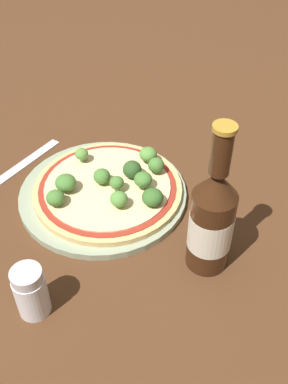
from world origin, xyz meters
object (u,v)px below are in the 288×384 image
at_px(pizza, 108,188).
at_px(pepper_shaker, 31,292).
at_px(beer_bottle, 212,220).
at_px(fork, 24,164).

relative_size(pizza, pepper_shaker, 3.14).
relative_size(beer_bottle, fork, 1.36).
bearing_deg(beer_bottle, pepper_shaker, -134.64).
xyz_separation_m(pizza, pepper_shaker, (0.02, -0.24, 0.02)).
bearing_deg(pizza, beer_bottle, -16.30).
height_order(pizza, beer_bottle, beer_bottle).
bearing_deg(fork, pizza, -84.01).
relative_size(pizza, fork, 1.42).
distance_m(beer_bottle, pepper_shaker, 0.26).
relative_size(pepper_shaker, fork, 0.45).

